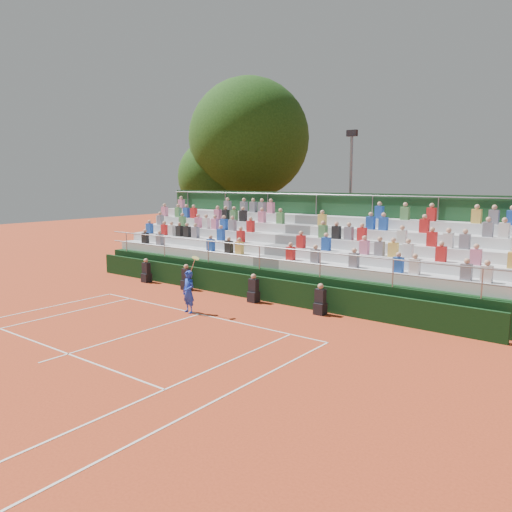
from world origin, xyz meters
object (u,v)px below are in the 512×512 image
Objects in this scene: tennis_player at (189,292)px; floodlight_mast at (350,188)px; tree_west at (217,177)px; tree_east at (249,139)px.

floodlight_mast is (0.17, 12.82, 3.74)m from tennis_player.
tree_west is 1.03× the size of floodlight_mast.
tree_west is at bearing -162.95° from tree_east.
floodlight_mast is (10.75, -0.71, -0.67)m from tree_west.
tree_west is at bearing 128.03° from tennis_player.
tennis_player is 17.89m from tree_east.
tree_west is at bearing 176.21° from floodlight_mast.
floodlight_mast is at bearing -3.79° from tree_west.
tennis_player is 0.29× the size of floodlight_mast.
tree_east is at bearing 17.05° from tree_west.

